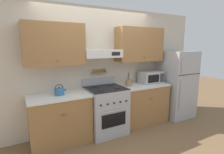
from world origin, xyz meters
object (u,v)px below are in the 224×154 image
stove_range (106,110)px  utensil_crock (128,82)px  tea_kettle (59,91)px  refrigerator (176,84)px  microwave (151,77)px

stove_range → utensil_crock: 0.78m
tea_kettle → utensil_crock: 1.48m
refrigerator → microwave: bearing=171.2°
refrigerator → utensil_crock: 1.39m
tea_kettle → microwave: size_ratio=0.42×
refrigerator → tea_kettle: size_ratio=7.49×
stove_range → microwave: (1.22, 0.08, 0.56)m
stove_range → microwave: microwave is taller
stove_range → utensil_crock: size_ratio=3.58×
stove_range → tea_kettle: tea_kettle is taller
stove_range → tea_kettle: size_ratio=4.97×
tea_kettle → utensil_crock: bearing=0.0°
tea_kettle → refrigerator: bearing=-1.9°
refrigerator → stove_range: bearing=179.0°
refrigerator → utensil_crock: refrigerator is taller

